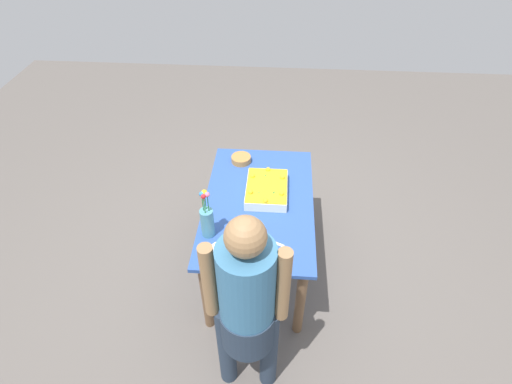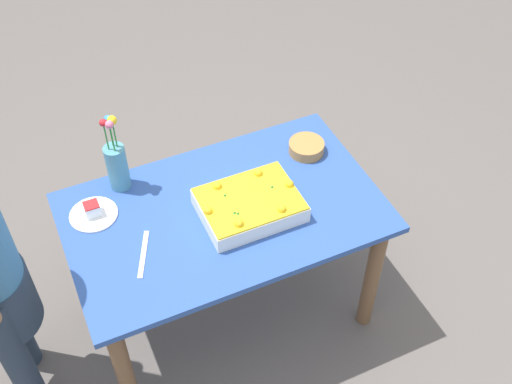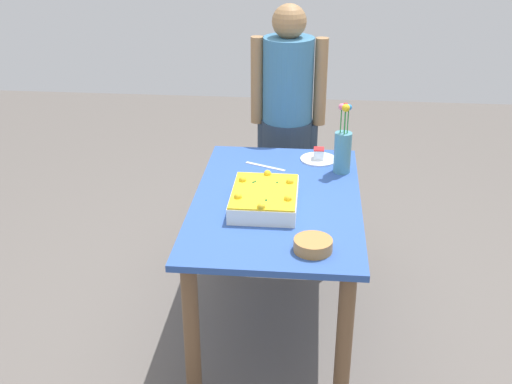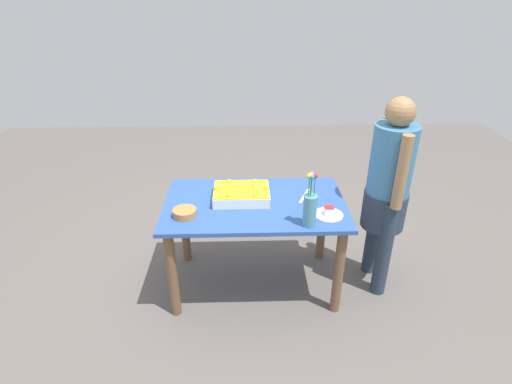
{
  "view_description": "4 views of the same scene",
  "coord_description": "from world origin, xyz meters",
  "px_view_note": "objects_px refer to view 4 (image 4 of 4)",
  "views": [
    {
      "loc": [
        -2.15,
        -0.13,
        2.71
      ],
      "look_at": [
        0.08,
        0.03,
        0.75
      ],
      "focal_mm": 28.0,
      "sensor_mm": 36.0,
      "label": 1
    },
    {
      "loc": [
        -0.62,
        -1.68,
        2.7
      ],
      "look_at": [
        0.11,
        -0.08,
        0.86
      ],
      "focal_mm": 45.0,
      "sensor_mm": 36.0,
      "label": 2
    },
    {
      "loc": [
        2.76,
        0.16,
        2.08
      ],
      "look_at": [
        0.1,
        -0.09,
        0.8
      ],
      "focal_mm": 45.0,
      "sensor_mm": 36.0,
      "label": 3
    },
    {
      "loc": [
        0.07,
        2.52,
        2.13
      ],
      "look_at": [
        -0.01,
        -0.01,
        0.81
      ],
      "focal_mm": 28.0,
      "sensor_mm": 36.0,
      "label": 4
    }
  ],
  "objects_px": {
    "fruit_bowl": "(185,213)",
    "person_standing": "(388,186)",
    "serving_plate_with_slice": "(329,213)",
    "sheet_cake": "(241,194)",
    "cake_knife": "(305,196)",
    "flower_vase": "(310,208)"
  },
  "relations": [
    {
      "from": "sheet_cake",
      "to": "fruit_bowl",
      "type": "bearing_deg",
      "value": 31.04
    },
    {
      "from": "flower_vase",
      "to": "fruit_bowl",
      "type": "relative_size",
      "value": 2.34
    },
    {
      "from": "flower_vase",
      "to": "fruit_bowl",
      "type": "distance_m",
      "value": 0.84
    },
    {
      "from": "fruit_bowl",
      "to": "person_standing",
      "type": "bearing_deg",
      "value": -173.08
    },
    {
      "from": "sheet_cake",
      "to": "person_standing",
      "type": "bearing_deg",
      "value": 176.87
    },
    {
      "from": "fruit_bowl",
      "to": "person_standing",
      "type": "xyz_separation_m",
      "value": [
        -1.43,
        -0.17,
        0.1
      ]
    },
    {
      "from": "person_standing",
      "to": "fruit_bowl",
      "type": "bearing_deg",
      "value": 6.92
    },
    {
      "from": "serving_plate_with_slice",
      "to": "cake_knife",
      "type": "relative_size",
      "value": 0.85
    },
    {
      "from": "flower_vase",
      "to": "cake_knife",
      "type": "bearing_deg",
      "value": -93.94
    },
    {
      "from": "cake_knife",
      "to": "flower_vase",
      "type": "bearing_deg",
      "value": -159.92
    },
    {
      "from": "serving_plate_with_slice",
      "to": "person_standing",
      "type": "xyz_separation_m",
      "value": [
        -0.45,
        -0.19,
        0.11
      ]
    },
    {
      "from": "sheet_cake",
      "to": "fruit_bowl",
      "type": "relative_size",
      "value": 2.51
    },
    {
      "from": "serving_plate_with_slice",
      "to": "fruit_bowl",
      "type": "bearing_deg",
      "value": -1.05
    },
    {
      "from": "sheet_cake",
      "to": "fruit_bowl",
      "type": "xyz_separation_m",
      "value": [
        0.38,
        0.23,
        -0.02
      ]
    },
    {
      "from": "fruit_bowl",
      "to": "person_standing",
      "type": "height_order",
      "value": "person_standing"
    },
    {
      "from": "flower_vase",
      "to": "person_standing",
      "type": "distance_m",
      "value": 0.68
    },
    {
      "from": "sheet_cake",
      "to": "cake_knife",
      "type": "distance_m",
      "value": 0.47
    },
    {
      "from": "cake_knife",
      "to": "person_standing",
      "type": "relative_size",
      "value": 0.16
    },
    {
      "from": "serving_plate_with_slice",
      "to": "flower_vase",
      "type": "relative_size",
      "value": 0.53
    },
    {
      "from": "sheet_cake",
      "to": "cake_knife",
      "type": "height_order",
      "value": "sheet_cake"
    },
    {
      "from": "fruit_bowl",
      "to": "serving_plate_with_slice",
      "type": "bearing_deg",
      "value": 178.95
    },
    {
      "from": "cake_knife",
      "to": "fruit_bowl",
      "type": "xyz_separation_m",
      "value": [
        0.85,
        0.26,
        0.02
      ]
    }
  ]
}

